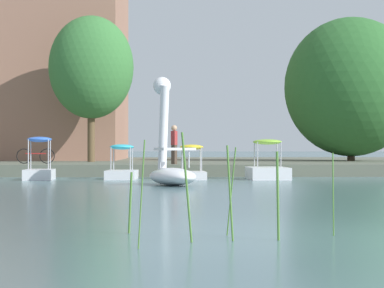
{
  "coord_description": "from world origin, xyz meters",
  "views": [
    {
      "loc": [
        -1.75,
        -9.47,
        1.13
      ],
      "look_at": [
        -0.89,
        16.34,
        1.3
      ],
      "focal_mm": 68.81,
      "sensor_mm": 36.0,
      "label": 1
    }
  ],
  "objects_px": {
    "pedal_boat_blue": "(39,168)",
    "tree_willow_near_path": "(351,87)",
    "bicycle_parked": "(36,156)",
    "swan_boat": "(171,161)",
    "pedal_boat_lime": "(267,169)",
    "person_on_path": "(174,143)",
    "tree_broadleaf_behind_dock": "(91,68)",
    "pedal_boat_cyan": "(122,168)",
    "pedal_boat_yellow": "(192,169)"
  },
  "relations": [
    {
      "from": "pedal_boat_cyan",
      "to": "pedal_boat_lime",
      "type": "bearing_deg",
      "value": -2.26
    },
    {
      "from": "tree_willow_near_path",
      "to": "bicycle_parked",
      "type": "xyz_separation_m",
      "value": [
        -15.53,
        -6.83,
        -3.62
      ]
    },
    {
      "from": "pedal_boat_cyan",
      "to": "tree_broadleaf_behind_dock",
      "type": "height_order",
      "value": "tree_broadleaf_behind_dock"
    },
    {
      "from": "swan_boat",
      "to": "tree_willow_near_path",
      "type": "relative_size",
      "value": 0.45
    },
    {
      "from": "pedal_boat_blue",
      "to": "tree_broadleaf_behind_dock",
      "type": "relative_size",
      "value": 0.25
    },
    {
      "from": "pedal_boat_cyan",
      "to": "tree_broadleaf_behind_dock",
      "type": "distance_m",
      "value": 10.4
    },
    {
      "from": "tree_willow_near_path",
      "to": "person_on_path",
      "type": "height_order",
      "value": "tree_willow_near_path"
    },
    {
      "from": "pedal_boat_blue",
      "to": "person_on_path",
      "type": "xyz_separation_m",
      "value": [
        4.99,
        3.67,
        0.97
      ]
    },
    {
      "from": "tree_broadleaf_behind_dock",
      "to": "tree_willow_near_path",
      "type": "height_order",
      "value": "tree_willow_near_path"
    },
    {
      "from": "pedal_boat_yellow",
      "to": "pedal_boat_cyan",
      "type": "relative_size",
      "value": 0.95
    },
    {
      "from": "bicycle_parked",
      "to": "pedal_boat_blue",
      "type": "bearing_deg",
      "value": -78.32
    },
    {
      "from": "pedal_boat_blue",
      "to": "tree_willow_near_path",
      "type": "relative_size",
      "value": 0.23
    },
    {
      "from": "swan_boat",
      "to": "pedal_boat_lime",
      "type": "xyz_separation_m",
      "value": [
        3.64,
        4.34,
        -0.36
      ]
    },
    {
      "from": "pedal_boat_blue",
      "to": "pedal_boat_cyan",
      "type": "bearing_deg",
      "value": 7.39
    },
    {
      "from": "tree_broadleaf_behind_dock",
      "to": "pedal_boat_lime",
      "type": "bearing_deg",
      "value": -50.78
    },
    {
      "from": "tree_broadleaf_behind_dock",
      "to": "swan_boat",
      "type": "bearing_deg",
      "value": -74.03
    },
    {
      "from": "pedal_boat_blue",
      "to": "bicycle_parked",
      "type": "height_order",
      "value": "pedal_boat_blue"
    },
    {
      "from": "person_on_path",
      "to": "bicycle_parked",
      "type": "bearing_deg",
      "value": 168.44
    },
    {
      "from": "pedal_boat_lime",
      "to": "person_on_path",
      "type": "bearing_deg",
      "value": 134.67
    },
    {
      "from": "pedal_boat_yellow",
      "to": "pedal_boat_cyan",
      "type": "bearing_deg",
      "value": 176.81
    },
    {
      "from": "pedal_boat_blue",
      "to": "swan_boat",
      "type": "bearing_deg",
      "value": -40.93
    },
    {
      "from": "swan_boat",
      "to": "pedal_boat_yellow",
      "type": "height_order",
      "value": "swan_boat"
    },
    {
      "from": "pedal_boat_yellow",
      "to": "bicycle_parked",
      "type": "height_order",
      "value": "pedal_boat_yellow"
    },
    {
      "from": "swan_boat",
      "to": "bicycle_parked",
      "type": "bearing_deg",
      "value": 122.69
    },
    {
      "from": "pedal_boat_lime",
      "to": "pedal_boat_cyan",
      "type": "bearing_deg",
      "value": 177.74
    },
    {
      "from": "swan_boat",
      "to": "pedal_boat_yellow",
      "type": "relative_size",
      "value": 2.01
    },
    {
      "from": "bicycle_parked",
      "to": "pedal_boat_cyan",
      "type": "bearing_deg",
      "value": -48.35
    },
    {
      "from": "pedal_boat_cyan",
      "to": "bicycle_parked",
      "type": "bearing_deg",
      "value": 131.65
    },
    {
      "from": "tree_broadleaf_behind_dock",
      "to": "bicycle_parked",
      "type": "distance_m",
      "value": 6.55
    },
    {
      "from": "pedal_boat_cyan",
      "to": "tree_broadleaf_behind_dock",
      "type": "xyz_separation_m",
      "value": [
        -2.08,
        9.01,
        4.77
      ]
    },
    {
      "from": "swan_boat",
      "to": "tree_willow_near_path",
      "type": "bearing_deg",
      "value": 58.59
    },
    {
      "from": "pedal_boat_cyan",
      "to": "person_on_path",
      "type": "distance_m",
      "value": 3.97
    },
    {
      "from": "pedal_boat_cyan",
      "to": "pedal_boat_blue",
      "type": "xyz_separation_m",
      "value": [
        -3.0,
        -0.39,
        0.02
      ]
    },
    {
      "from": "swan_boat",
      "to": "pedal_boat_yellow",
      "type": "distance_m",
      "value": 4.5
    },
    {
      "from": "person_on_path",
      "to": "swan_boat",
      "type": "bearing_deg",
      "value": -91.35
    },
    {
      "from": "person_on_path",
      "to": "bicycle_parked",
      "type": "height_order",
      "value": "person_on_path"
    },
    {
      "from": "tree_broadleaf_behind_dock",
      "to": "tree_willow_near_path",
      "type": "bearing_deg",
      "value": 9.76
    },
    {
      "from": "pedal_boat_cyan",
      "to": "tree_willow_near_path",
      "type": "xyz_separation_m",
      "value": [
        11.51,
        11.34,
        4.04
      ]
    },
    {
      "from": "pedal_boat_lime",
      "to": "pedal_boat_cyan",
      "type": "xyz_separation_m",
      "value": [
        -5.45,
        0.21,
        0.02
      ]
    },
    {
      "from": "tree_willow_near_path",
      "to": "pedal_boat_blue",
      "type": "bearing_deg",
      "value": -141.05
    },
    {
      "from": "swan_boat",
      "to": "bicycle_parked",
      "type": "xyz_separation_m",
      "value": [
        -5.82,
        9.07,
        0.08
      ]
    },
    {
      "from": "pedal_boat_lime",
      "to": "bicycle_parked",
      "type": "distance_m",
      "value": 10.59
    },
    {
      "from": "swan_boat",
      "to": "bicycle_parked",
      "type": "distance_m",
      "value": 10.77
    },
    {
      "from": "swan_boat",
      "to": "pedal_boat_blue",
      "type": "bearing_deg",
      "value": 139.07
    },
    {
      "from": "pedal_boat_blue",
      "to": "bicycle_parked",
      "type": "bearing_deg",
      "value": 101.68
    },
    {
      "from": "pedal_boat_yellow",
      "to": "pedal_boat_blue",
      "type": "height_order",
      "value": "pedal_boat_blue"
    },
    {
      "from": "pedal_boat_blue",
      "to": "tree_willow_near_path",
      "type": "distance_m",
      "value": 19.09
    },
    {
      "from": "pedal_boat_yellow",
      "to": "bicycle_parked",
      "type": "bearing_deg",
      "value": 144.88
    },
    {
      "from": "pedal_boat_lime",
      "to": "person_on_path",
      "type": "distance_m",
      "value": 5.02
    },
    {
      "from": "tree_willow_near_path",
      "to": "bicycle_parked",
      "type": "height_order",
      "value": "tree_willow_near_path"
    }
  ]
}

